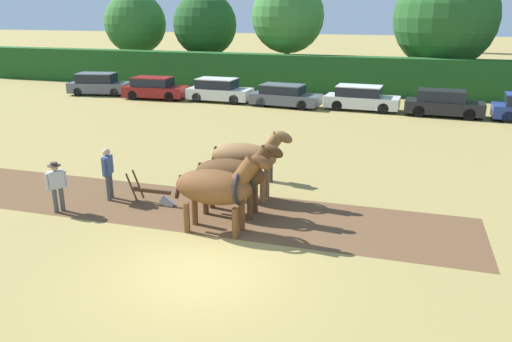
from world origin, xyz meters
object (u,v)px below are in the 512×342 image
at_px(draft_horse_trail_left, 247,157).
at_px(plow, 156,195).
at_px(draft_horse_lead_left, 217,187).
at_px(farmer_beside_team, 270,156).
at_px(tree_left, 205,25).
at_px(parked_car_left, 155,88).
at_px(parked_car_center_right, 361,98).
at_px(farmer_onlooker_left, 56,184).
at_px(parked_car_center_left, 219,90).
at_px(farmer_at_plow, 108,170).
at_px(tree_far_left, 135,24).
at_px(draft_horse_lead_right, 234,174).
at_px(tree_center, 446,18).
at_px(tree_center_left, 288,16).
at_px(parked_car_right, 443,104).
at_px(parked_car_center, 285,96).
at_px(parked_car_far_left, 99,84).

height_order(draft_horse_trail_left, plow, draft_horse_trail_left).
height_order(draft_horse_lead_left, farmer_beside_team, draft_horse_lead_left).
bearing_deg(tree_left, parked_car_left, -87.42).
bearing_deg(draft_horse_trail_left, parked_car_center_right, 82.60).
height_order(draft_horse_trail_left, farmer_onlooker_left, draft_horse_trail_left).
bearing_deg(parked_car_center_left, farmer_at_plow, -78.83).
xyz_separation_m(tree_far_left, draft_horse_lead_right, (19.43, -27.51, -3.48)).
relative_size(draft_horse_lead_right, draft_horse_trail_left, 1.01).
distance_m(draft_horse_lead_right, plow, 2.82).
xyz_separation_m(farmer_beside_team, parked_car_center_left, (-7.93, 14.87, -0.21)).
height_order(tree_center, parked_car_left, tree_center).
relative_size(tree_center_left, draft_horse_lead_right, 2.90).
relative_size(tree_center_left, parked_car_right, 1.87).
height_order(tree_left, tree_center_left, tree_center_left).
relative_size(plow, parked_car_center_left, 0.36).
bearing_deg(parked_car_center, draft_horse_lead_left, -75.07).
distance_m(tree_center, farmer_at_plow, 29.83).
distance_m(farmer_onlooker_left, parked_car_far_left, 22.94).
bearing_deg(tree_left, parked_car_far_left, -113.48).
relative_size(draft_horse_lead_right, parked_car_right, 0.65).
xyz_separation_m(tree_left, tree_center, (19.39, -0.56, 0.67)).
distance_m(draft_horse_lead_right, farmer_onlooker_left, 5.41).
bearing_deg(parked_car_center, draft_horse_trail_left, -73.79).
relative_size(farmer_onlooker_left, parked_car_far_left, 0.34).
bearing_deg(parked_car_left, parked_car_center_right, -3.13).
height_order(draft_horse_lead_left, plow, draft_horse_lead_left).
distance_m(draft_horse_lead_right, draft_horse_trail_left, 1.36).
height_order(draft_horse_trail_left, parked_car_left, draft_horse_trail_left).
bearing_deg(parked_car_center_left, farmer_beside_team, -61.45).
height_order(tree_far_left, tree_left, tree_far_left).
relative_size(draft_horse_trail_left, parked_car_center_right, 0.62).
bearing_deg(draft_horse_lead_right, farmer_beside_team, 85.34).
height_order(tree_center_left, parked_car_center, tree_center_left).
xyz_separation_m(plow, parked_car_left, (-9.76, 17.81, 0.41)).
height_order(farmer_beside_team, farmer_onlooker_left, farmer_beside_team).
distance_m(tree_center, parked_car_center_right, 11.52).
height_order(draft_horse_lead_left, parked_car_left, draft_horse_lead_left).
xyz_separation_m(tree_left, parked_car_center, (9.84, -10.29, -4.02)).
height_order(draft_horse_lead_right, plow, draft_horse_lead_right).
height_order(farmer_at_plow, farmer_onlooker_left, farmer_at_plow).
height_order(parked_car_left, parked_car_center_left, parked_car_center_left).
bearing_deg(farmer_beside_team, tree_center_left, 66.58).
height_order(parked_car_center_left, parked_car_center_right, parked_car_center_left).
xyz_separation_m(tree_center_left, parked_car_center_left, (-2.44, -8.84, -4.68)).
height_order(farmer_at_plow, parked_car_right, farmer_at_plow).
height_order(tree_left, parked_car_center_left, tree_left).
xyz_separation_m(tree_center_left, parked_car_center, (2.26, -9.30, -4.74)).
xyz_separation_m(farmer_onlooker_left, parked_car_far_left, (-11.97, 19.57, -0.17)).
relative_size(tree_far_left, parked_car_right, 1.68).
bearing_deg(parked_car_center, parked_car_left, -175.01).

